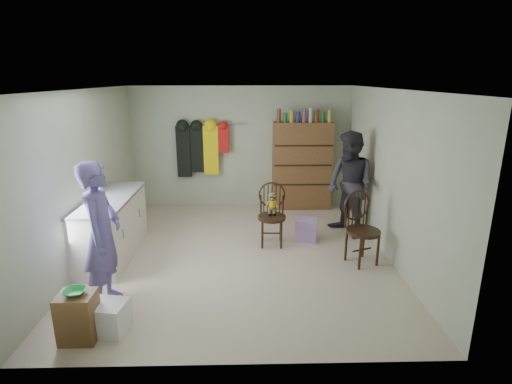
{
  "coord_description": "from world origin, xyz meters",
  "views": [
    {
      "loc": [
        0.1,
        -5.73,
        2.66
      ],
      "look_at": [
        0.25,
        0.2,
        0.95
      ],
      "focal_mm": 28.0,
      "sensor_mm": 36.0,
      "label": 1
    }
  ],
  "objects_px": {
    "chair_far": "(361,225)",
    "dresser": "(302,165)",
    "chair_front": "(272,210)",
    "counter": "(112,227)"
  },
  "relations": [
    {
      "from": "chair_far",
      "to": "dresser",
      "type": "relative_size",
      "value": 0.52
    },
    {
      "from": "chair_far",
      "to": "counter",
      "type": "bearing_deg",
      "value": 153.17
    },
    {
      "from": "counter",
      "to": "chair_far",
      "type": "relative_size",
      "value": 1.73
    },
    {
      "from": "chair_far",
      "to": "chair_front",
      "type": "bearing_deg",
      "value": 128.68
    },
    {
      "from": "chair_front",
      "to": "chair_far",
      "type": "height_order",
      "value": "chair_far"
    },
    {
      "from": "chair_far",
      "to": "dresser",
      "type": "distance_m",
      "value": 2.67
    },
    {
      "from": "counter",
      "to": "chair_far",
      "type": "xyz_separation_m",
      "value": [
        3.73,
        -0.3,
        0.11
      ]
    },
    {
      "from": "counter",
      "to": "chair_far",
      "type": "distance_m",
      "value": 3.74
    },
    {
      "from": "counter",
      "to": "chair_front",
      "type": "xyz_separation_m",
      "value": [
        2.46,
        0.4,
        0.11
      ]
    },
    {
      "from": "chair_front",
      "to": "dresser",
      "type": "height_order",
      "value": "dresser"
    }
  ]
}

